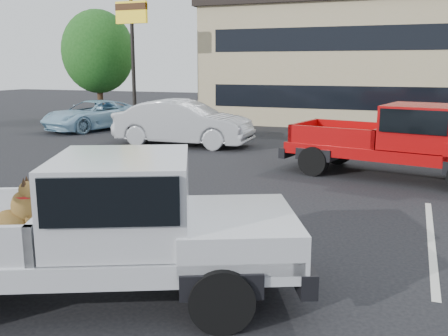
{
  "coord_description": "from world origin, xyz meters",
  "views": [
    {
      "loc": [
        2.54,
        -7.0,
        2.98
      ],
      "look_at": [
        -0.35,
        0.63,
        1.3
      ],
      "focal_mm": 40.0,
      "sensor_mm": 36.0,
      "label": 1
    }
  ],
  "objects_px": {
    "red_pickup": "(413,139)",
    "silver_sedan": "(183,123)",
    "motel_sign": "(132,29)",
    "blue_suv": "(93,115)",
    "tree_left": "(98,52)",
    "silver_pickup": "(104,221)"
  },
  "relations": [
    {
      "from": "tree_left",
      "to": "silver_sedan",
      "type": "height_order",
      "value": "tree_left"
    },
    {
      "from": "silver_sedan",
      "to": "blue_suv",
      "type": "height_order",
      "value": "silver_sedan"
    },
    {
      "from": "silver_pickup",
      "to": "red_pickup",
      "type": "xyz_separation_m",
      "value": [
        3.62,
        8.81,
        0.04
      ]
    },
    {
      "from": "tree_left",
      "to": "red_pickup",
      "type": "relative_size",
      "value": 0.95
    },
    {
      "from": "motel_sign",
      "to": "silver_sedan",
      "type": "relative_size",
      "value": 1.15
    },
    {
      "from": "silver_pickup",
      "to": "blue_suv",
      "type": "xyz_separation_m",
      "value": [
        -10.57,
        14.72,
        -0.37
      ]
    },
    {
      "from": "tree_left",
      "to": "silver_sedan",
      "type": "relative_size",
      "value": 1.15
    },
    {
      "from": "silver_sedan",
      "to": "silver_pickup",
      "type": "bearing_deg",
      "value": -161.39
    },
    {
      "from": "red_pickup",
      "to": "silver_sedan",
      "type": "height_order",
      "value": "red_pickup"
    },
    {
      "from": "tree_left",
      "to": "blue_suv",
      "type": "bearing_deg",
      "value": -59.97
    },
    {
      "from": "red_pickup",
      "to": "blue_suv",
      "type": "bearing_deg",
      "value": 169.75
    },
    {
      "from": "silver_pickup",
      "to": "silver_sedan",
      "type": "xyz_separation_m",
      "value": [
        -4.53,
        11.92,
        -0.19
      ]
    },
    {
      "from": "motel_sign",
      "to": "silver_sedan",
      "type": "height_order",
      "value": "motel_sign"
    },
    {
      "from": "blue_suv",
      "to": "motel_sign",
      "type": "bearing_deg",
      "value": 52.05
    },
    {
      "from": "motel_sign",
      "to": "red_pickup",
      "type": "relative_size",
      "value": 0.95
    },
    {
      "from": "tree_left",
      "to": "silver_pickup",
      "type": "xyz_separation_m",
      "value": [
        12.98,
        -18.88,
        -2.68
      ]
    },
    {
      "from": "silver_sedan",
      "to": "red_pickup",
      "type": "bearing_deg",
      "value": -113.09
    },
    {
      "from": "motel_sign",
      "to": "red_pickup",
      "type": "xyz_separation_m",
      "value": [
        12.6,
        -7.07,
        -3.56
      ]
    },
    {
      "from": "motel_sign",
      "to": "silver_pickup",
      "type": "xyz_separation_m",
      "value": [
        8.98,
        -15.88,
        -3.6
      ]
    },
    {
      "from": "red_pickup",
      "to": "silver_sedan",
      "type": "xyz_separation_m",
      "value": [
        -8.15,
        3.11,
        -0.23
      ]
    },
    {
      "from": "motel_sign",
      "to": "silver_sedan",
      "type": "xyz_separation_m",
      "value": [
        4.45,
        -3.96,
        -3.79
      ]
    },
    {
      "from": "silver_pickup",
      "to": "silver_sedan",
      "type": "relative_size",
      "value": 1.15
    }
  ]
}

